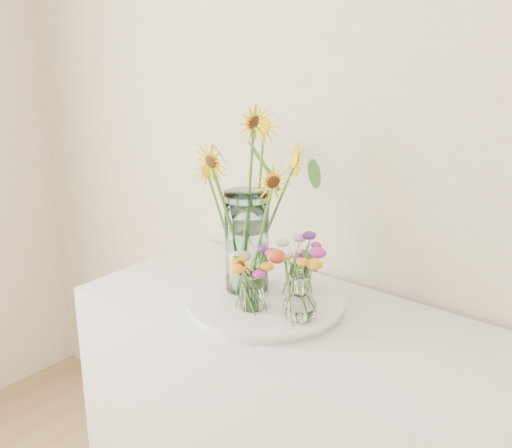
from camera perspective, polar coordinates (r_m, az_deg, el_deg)
name	(u,v)px	position (r m, az deg, el deg)	size (l,w,h in m)	color
counter	(302,448)	(2.12, 4.13, -19.23)	(1.40, 0.60, 0.90)	white
tray	(266,304)	(1.93, 0.86, -7.13)	(0.45, 0.45, 0.03)	white
mason_jar	(247,242)	(1.94, -0.82, -1.61)	(0.13, 0.13, 0.31)	silver
sunflower_bouquet	(247,202)	(1.90, -0.83, 2.01)	(0.66, 0.66, 0.57)	yellow
small_vase_a	(252,291)	(1.84, -0.35, -5.97)	(0.07, 0.07, 0.12)	white
wildflower_posy_a	(252,276)	(1.83, -0.36, -4.69)	(0.21, 0.21, 0.21)	orange
small_vase_b	(300,298)	(1.78, 3.91, -6.58)	(0.10, 0.10, 0.14)	white
wildflower_posy_b	(300,283)	(1.76, 3.94, -5.25)	(0.20, 0.20, 0.23)	orange
small_vase_c	(300,280)	(1.94, 3.90, -4.99)	(0.06, 0.06, 0.10)	white
wildflower_posy_c	(300,266)	(1.92, 3.93, -3.76)	(0.20, 0.20, 0.19)	orange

